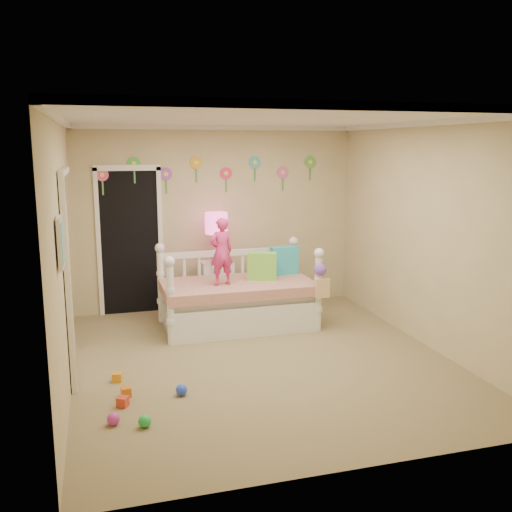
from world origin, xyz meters
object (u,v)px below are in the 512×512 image
object	(u,v)px
nightstand	(217,287)
child	(221,252)
table_lamp	(216,229)
daybed	(238,286)

from	to	relation	value
nightstand	child	bearing A→B (deg)	-97.71
child	table_lamp	bearing A→B (deg)	-109.95
daybed	nightstand	size ratio (longest dim) A/B	2.72
child	table_lamp	size ratio (longest dim) A/B	1.23
table_lamp	daybed	bearing A→B (deg)	-80.51
child	table_lamp	distance (m)	0.85
child	nightstand	xyz separation A→B (m)	(0.11, 0.82, -0.66)
daybed	child	xyz separation A→B (m)	(-0.23, -0.10, 0.49)
table_lamp	child	bearing A→B (deg)	-97.77
daybed	child	bearing A→B (deg)	-156.37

